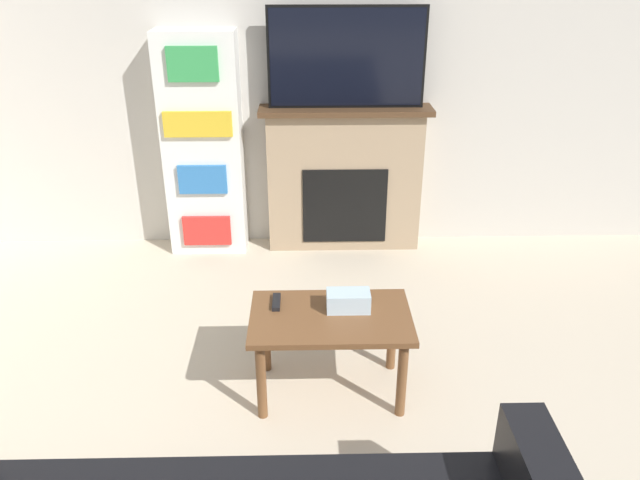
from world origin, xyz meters
TOP-DOWN VIEW (x-y plane):
  - wall_back at (0.00, 4.03)m, footprint 5.94×0.06m
  - fireplace at (0.27, 3.89)m, footprint 1.24×0.28m
  - tv at (0.27, 3.87)m, footprint 1.09×0.03m
  - coffee_table at (0.10, 2.13)m, footprint 0.81×0.50m
  - tissue_box at (0.19, 2.19)m, footprint 0.22×0.12m
  - remote_control at (-0.17, 2.25)m, footprint 0.04×0.15m
  - bookshelf at (-0.76, 3.87)m, footprint 0.56×0.29m

SIDE VIEW (x-z plane):
  - coffee_table at x=0.10m, z-range 0.16..0.63m
  - remote_control at x=-0.17m, z-range 0.47..0.49m
  - tissue_box at x=0.19m, z-range 0.47..0.57m
  - fireplace at x=0.27m, z-range 0.00..1.10m
  - bookshelf at x=-0.76m, z-range 0.00..1.63m
  - wall_back at x=0.00m, z-range 0.00..2.70m
  - tv at x=0.27m, z-range 1.09..1.78m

